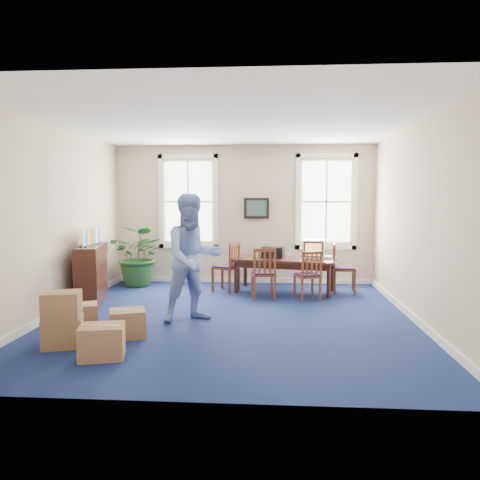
# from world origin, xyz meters

# --- Properties ---
(floor) EXTENTS (6.50, 6.50, 0.00)m
(floor) POSITION_xyz_m (0.00, 0.00, 0.00)
(floor) COLOR navy
(floor) RESTS_ON ground
(ceiling) EXTENTS (6.50, 6.50, 0.00)m
(ceiling) POSITION_xyz_m (0.00, 0.00, 3.20)
(ceiling) COLOR white
(ceiling) RESTS_ON ground
(wall_back) EXTENTS (6.50, 0.00, 6.50)m
(wall_back) POSITION_xyz_m (0.00, 3.25, 1.60)
(wall_back) COLOR #C7B198
(wall_back) RESTS_ON ground
(wall_front) EXTENTS (6.50, 0.00, 6.50)m
(wall_front) POSITION_xyz_m (0.00, -3.25, 1.60)
(wall_front) COLOR #C7B198
(wall_front) RESTS_ON ground
(wall_left) EXTENTS (0.00, 6.50, 6.50)m
(wall_left) POSITION_xyz_m (-3.00, 0.00, 1.60)
(wall_left) COLOR #C7B198
(wall_left) RESTS_ON ground
(wall_right) EXTENTS (0.00, 6.50, 6.50)m
(wall_right) POSITION_xyz_m (3.00, 0.00, 1.60)
(wall_right) COLOR #C7B198
(wall_right) RESTS_ON ground
(baseboard_back) EXTENTS (6.00, 0.04, 0.12)m
(baseboard_back) POSITION_xyz_m (0.00, 3.22, 0.06)
(baseboard_back) COLOR white
(baseboard_back) RESTS_ON ground
(baseboard_left) EXTENTS (0.04, 6.50, 0.12)m
(baseboard_left) POSITION_xyz_m (-2.97, 0.00, 0.06)
(baseboard_left) COLOR white
(baseboard_left) RESTS_ON ground
(baseboard_right) EXTENTS (0.04, 6.50, 0.12)m
(baseboard_right) POSITION_xyz_m (2.97, 0.00, 0.06)
(baseboard_right) COLOR white
(baseboard_right) RESTS_ON ground
(window_left) EXTENTS (1.40, 0.12, 2.20)m
(window_left) POSITION_xyz_m (-1.30, 3.23, 1.90)
(window_left) COLOR white
(window_left) RESTS_ON ground
(window_right) EXTENTS (1.40, 0.12, 2.20)m
(window_right) POSITION_xyz_m (1.90, 3.23, 1.90)
(window_right) COLOR white
(window_right) RESTS_ON ground
(wall_picture) EXTENTS (0.58, 0.06, 0.48)m
(wall_picture) POSITION_xyz_m (0.30, 3.20, 1.75)
(wall_picture) COLOR black
(wall_picture) RESTS_ON ground
(conference_table) EXTENTS (2.26, 1.35, 0.72)m
(conference_table) POSITION_xyz_m (0.93, 2.21, 0.36)
(conference_table) COLOR #3D1C14
(conference_table) RESTS_ON ground
(crt_tv) EXTENTS (0.50, 0.53, 0.39)m
(crt_tv) POSITION_xyz_m (1.56, 2.26, 0.92)
(crt_tv) COLOR #B7B7BC
(crt_tv) RESTS_ON conference_table
(game_console) EXTENTS (0.19, 0.23, 0.05)m
(game_console) POSITION_xyz_m (1.85, 2.21, 0.75)
(game_console) COLOR white
(game_console) RESTS_ON conference_table
(equipment_bag) EXTENTS (0.51, 0.39, 0.23)m
(equipment_bag) POSITION_xyz_m (0.69, 2.26, 0.84)
(equipment_bag) COLOR black
(equipment_bag) RESTS_ON conference_table
(chair_near_left) EXTENTS (0.53, 0.53, 1.03)m
(chair_near_left) POSITION_xyz_m (0.50, 1.49, 0.51)
(chair_near_left) COLOR brown
(chair_near_left) RESTS_ON ground
(chair_near_right) EXTENTS (0.56, 0.56, 0.98)m
(chair_near_right) POSITION_xyz_m (1.36, 1.49, 0.49)
(chair_near_right) COLOR brown
(chair_near_right) RESTS_ON ground
(chair_end_left) EXTENTS (0.63, 0.63, 1.06)m
(chair_end_left) POSITION_xyz_m (-0.32, 2.21, 0.53)
(chair_end_left) COLOR brown
(chair_end_left) RESTS_ON ground
(chair_end_right) EXTENTS (0.50, 0.50, 1.04)m
(chair_end_right) POSITION_xyz_m (2.18, 2.21, 0.52)
(chair_end_right) COLOR brown
(chair_end_right) RESTS_ON ground
(man) EXTENTS (1.26, 1.17, 2.06)m
(man) POSITION_xyz_m (-0.60, -0.23, 1.03)
(man) COLOR #819DE3
(man) RESTS_ON ground
(credenza) EXTENTS (0.70, 1.46, 1.11)m
(credenza) POSITION_xyz_m (-2.75, 0.91, 0.55)
(credenza) COLOR #3D1C14
(credenza) RESTS_ON ground
(brochure_rack) EXTENTS (0.16, 0.77, 0.34)m
(brochure_rack) POSITION_xyz_m (-2.73, 0.91, 1.28)
(brochure_rack) COLOR #99999E
(brochure_rack) RESTS_ON credenza
(potted_plant) EXTENTS (1.49, 1.38, 1.37)m
(potted_plant) POSITION_xyz_m (-2.31, 2.66, 0.69)
(potted_plant) COLOR #1E461D
(potted_plant) RESTS_ON ground
(cardboard_boxes) EXTENTS (1.72, 1.72, 0.79)m
(cardboard_boxes) POSITION_xyz_m (-1.94, -1.56, 0.39)
(cardboard_boxes) COLOR #9D714C
(cardboard_boxes) RESTS_ON ground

